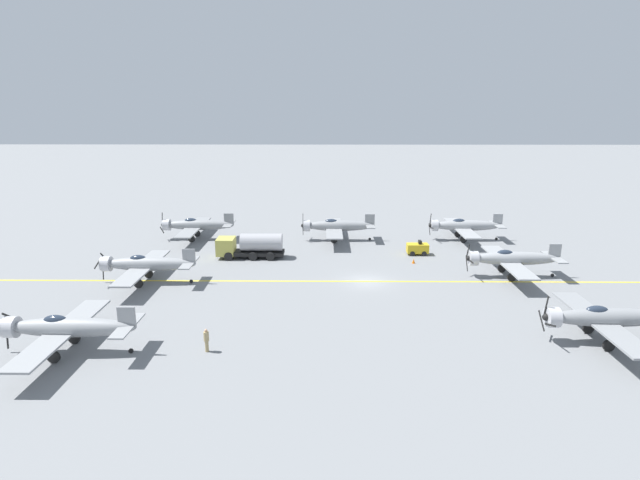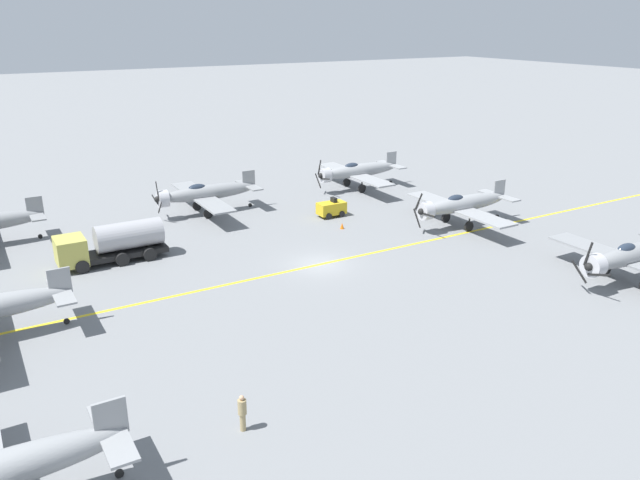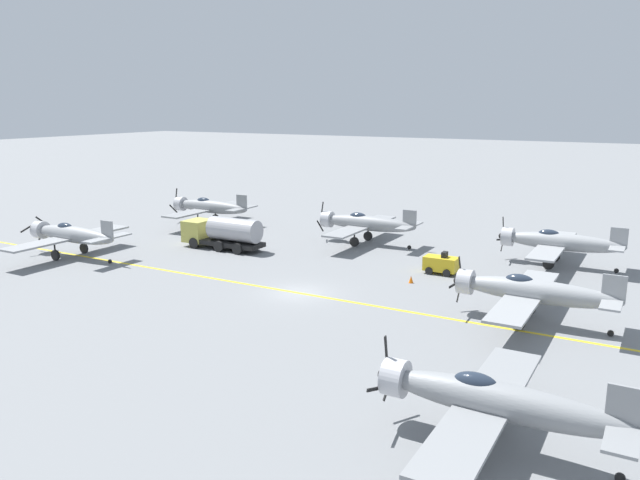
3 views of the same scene
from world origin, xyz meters
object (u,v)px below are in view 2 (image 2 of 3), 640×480
(airplane_mid_right, at_px, (205,193))
(ground_crew_walking, at_px, (242,411))
(airplane_near_right, at_px, (357,171))
(traffic_cone, at_px, (342,226))
(tow_tractor, at_px, (331,208))
(airplane_near_center, at_px, (461,204))
(airplane_near_left, at_px, (632,255))
(fuel_tanker, at_px, (111,243))

(airplane_mid_right, height_order, ground_crew_walking, airplane_mid_right)
(airplane_near_right, xyz_separation_m, ground_crew_walking, (-32.57, 27.68, -1.02))
(airplane_near_right, bearing_deg, ground_crew_walking, 130.68)
(airplane_near_right, distance_m, traffic_cone, 13.80)
(tow_tractor, bearing_deg, traffic_cone, 163.18)
(airplane_mid_right, bearing_deg, traffic_cone, -132.58)
(airplane_near_center, xyz_separation_m, airplane_near_left, (-15.40, -1.62, 0.00))
(airplane_near_right, xyz_separation_m, tow_tractor, (-7.04, 7.51, -1.22))
(airplane_near_left, xyz_separation_m, fuel_tanker, (22.17, 30.42, -0.50))
(airplane_near_left, relative_size, traffic_cone, 21.82)
(tow_tractor, bearing_deg, airplane_mid_right, 55.64)
(ground_crew_walking, bearing_deg, airplane_near_left, -86.50)
(airplane_near_center, distance_m, traffic_cone, 10.72)
(airplane_near_center, xyz_separation_m, traffic_cone, (4.68, 9.49, -1.74))
(airplane_near_left, height_order, tow_tractor, airplane_near_left)
(airplane_near_left, height_order, fuel_tanker, airplane_near_left)
(airplane_near_left, relative_size, tow_tractor, 4.62)
(airplane_mid_right, distance_m, traffic_cone, 13.66)
(ground_crew_walking, height_order, traffic_cone, ground_crew_walking)
(fuel_tanker, bearing_deg, airplane_near_center, -103.23)
(airplane_mid_right, bearing_deg, airplane_near_center, -122.29)
(airplane_near_right, bearing_deg, tow_tractor, 124.20)
(airplane_near_right, distance_m, tow_tractor, 10.37)
(traffic_cone, bearing_deg, airplane_near_left, -151.02)
(airplane_near_center, distance_m, airplane_near_left, 15.48)
(airplane_mid_right, distance_m, airplane_near_left, 36.33)
(airplane_near_left, bearing_deg, traffic_cone, 45.96)
(airplane_mid_right, xyz_separation_m, airplane_near_center, (-15.02, -18.25, 0.00))
(tow_tractor, height_order, traffic_cone, tow_tractor)
(airplane_near_center, bearing_deg, tow_tractor, 57.04)
(airplane_near_center, xyz_separation_m, ground_crew_walking, (-17.24, 28.57, -1.02))
(tow_tractor, xyz_separation_m, ground_crew_walking, (-25.53, 20.17, 0.20))
(airplane_mid_right, bearing_deg, airplane_near_left, -139.67)
(airplane_near_left, bearing_deg, tow_tractor, 39.92)
(airplane_mid_right, relative_size, airplane_near_right, 1.00)
(airplane_near_right, xyz_separation_m, traffic_cone, (-10.65, 8.60, -1.74))
(airplane_near_center, xyz_separation_m, tow_tractor, (8.29, 8.40, -1.22))
(airplane_near_right, xyz_separation_m, fuel_tanker, (-8.56, 27.91, -0.50))
(airplane_mid_right, bearing_deg, ground_crew_walking, 169.43)
(fuel_tanker, distance_m, tow_tractor, 20.46)
(fuel_tanker, distance_m, ground_crew_walking, 24.02)
(airplane_near_right, bearing_deg, traffic_cone, 132.12)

